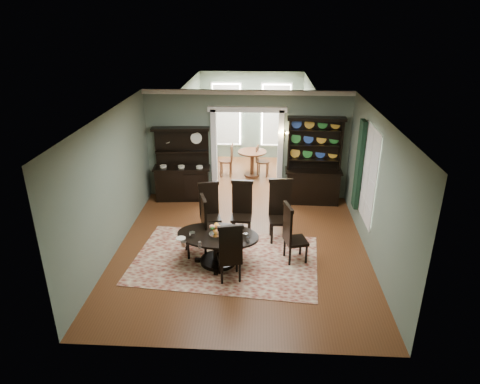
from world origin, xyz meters
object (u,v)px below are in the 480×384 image
object	(u,v)px
sideboard	(182,175)
welsh_dresser	(313,172)
parlor_table	(252,160)
dining_table	(218,243)

from	to	relation	value
sideboard	welsh_dresser	size ratio (longest dim) A/B	0.86
sideboard	parlor_table	size ratio (longest dim) A/B	2.27
dining_table	sideboard	world-z (taller)	sideboard
sideboard	welsh_dresser	bearing A→B (deg)	-5.32
dining_table	parlor_table	world-z (taller)	parlor_table
dining_table	parlor_table	distance (m)	5.15
sideboard	welsh_dresser	distance (m)	3.58
dining_table	parlor_table	size ratio (longest dim) A/B	2.05
dining_table	sideboard	size ratio (longest dim) A/B	0.90
sideboard	welsh_dresser	world-z (taller)	welsh_dresser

